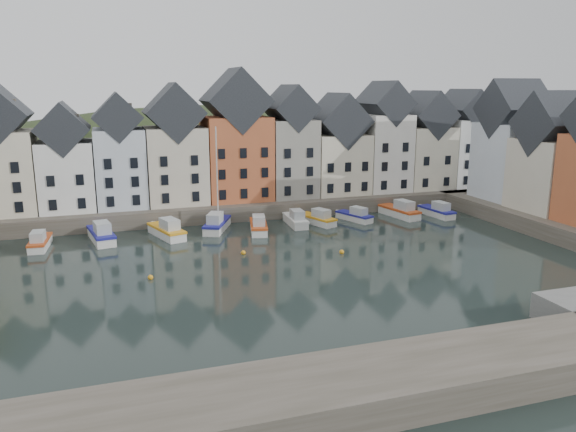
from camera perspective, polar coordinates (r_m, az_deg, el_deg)
name	(u,v)px	position (r m, az deg, el deg)	size (l,w,h in m)	color
ground	(305,274)	(53.41, 1.69, -5.87)	(260.00, 260.00, 0.00)	black
far_quay	(234,203)	(81.05, -5.52, 1.37)	(90.00, 16.00, 2.00)	#484437
near_wall	(268,404)	(31.12, -2.08, -18.58)	(50.00, 6.00, 2.00)	#484437
hillside	(206,272)	(110.70, -8.30, -5.68)	(153.60, 70.40, 64.00)	#232F17
far_terrace	(258,148)	(78.67, -3.02, 6.87)	(72.37, 8.16, 17.78)	#EDE4C7
right_terrace	(556,156)	(77.42, 25.56, 5.55)	(8.30, 24.25, 16.36)	silver
mooring_buoys	(250,260)	(57.10, -3.93, -4.48)	(20.50, 5.50, 0.50)	orange
boat_a	(40,242)	(67.19, -23.91, -2.45)	(2.21, 5.92, 2.23)	silver
boat_b	(102,235)	(67.43, -18.41, -1.82)	(3.30, 7.23, 2.67)	silver
boat_c	(167,231)	(67.30, -12.17, -1.48)	(4.04, 7.12, 2.61)	silver
boat_d	(217,224)	(69.40, -7.25, -0.80)	(4.69, 6.97, 12.84)	silver
boat_e	(259,226)	(68.32, -3.01, -1.03)	(3.26, 6.55, 2.41)	silver
boat_f	(296,220)	(71.43, 0.79, -0.41)	(2.23, 6.19, 2.34)	silver
boat_g	(318,219)	(72.18, 3.02, -0.30)	(3.81, 6.20, 2.28)	silver
boat_h	(355,216)	(74.44, 6.83, 0.00)	(3.56, 5.75, 2.11)	silver
boat_i	(400,211)	(77.58, 11.33, 0.48)	(3.24, 7.08, 2.62)	silver
boat_j	(437,211)	(79.06, 14.93, 0.46)	(2.50, 6.19, 2.31)	silver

